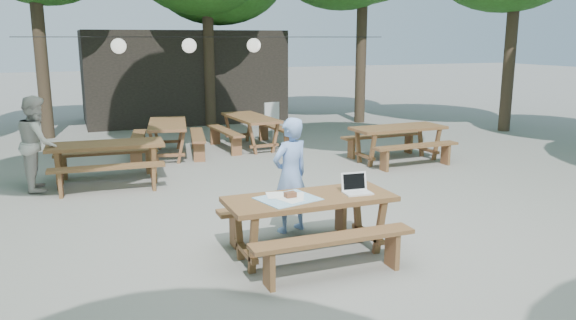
% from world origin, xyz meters
% --- Properties ---
extents(ground, '(80.00, 80.00, 0.00)m').
position_xyz_m(ground, '(0.00, 0.00, 0.00)').
color(ground, slate).
rests_on(ground, ground).
extents(pavilion, '(6.00, 3.00, 2.80)m').
position_xyz_m(pavilion, '(0.50, 10.50, 1.40)').
color(pavilion, black).
rests_on(pavilion, ground).
extents(main_picnic_table, '(2.00, 1.58, 0.75)m').
position_xyz_m(main_picnic_table, '(-0.41, -1.54, 0.39)').
color(main_picnic_table, brown).
rests_on(main_picnic_table, ground).
extents(picnic_table_nw, '(2.05, 1.69, 0.75)m').
position_xyz_m(picnic_table_nw, '(-2.40, 2.94, 0.39)').
color(picnic_table_nw, brown).
rests_on(picnic_table_nw, ground).
extents(picnic_table_ne, '(2.03, 1.64, 0.75)m').
position_xyz_m(picnic_table_ne, '(3.48, 2.65, 0.39)').
color(picnic_table_ne, brown).
rests_on(picnic_table_ne, ground).
extents(picnic_table_far_w, '(1.90, 2.15, 0.75)m').
position_xyz_m(picnic_table_far_w, '(-0.96, 5.00, 0.39)').
color(picnic_table_far_w, brown).
rests_on(picnic_table_far_w, ground).
extents(picnic_table_far_e, '(1.71, 2.05, 0.75)m').
position_xyz_m(picnic_table_far_e, '(1.06, 5.27, 0.39)').
color(picnic_table_far_e, brown).
rests_on(picnic_table_far_e, ground).
extents(woman, '(0.66, 0.53, 1.56)m').
position_xyz_m(woman, '(-0.28, -0.60, 0.78)').
color(woman, '#80A4E9').
rests_on(woman, ground).
extents(second_person, '(0.63, 0.81, 1.63)m').
position_xyz_m(second_person, '(-3.51, 3.02, 0.82)').
color(second_person, silver).
rests_on(second_person, ground).
extents(plastic_chair, '(0.51, 0.51, 0.90)m').
position_xyz_m(plastic_chair, '(2.13, 6.47, 0.26)').
color(plastic_chair, silver).
rests_on(plastic_chair, ground).
extents(laptop, '(0.35, 0.28, 0.24)m').
position_xyz_m(laptop, '(0.18, -1.58, 0.81)').
color(laptop, white).
rests_on(laptop, main_picnic_table).
extents(tabletop_clutter, '(0.77, 0.69, 0.08)m').
position_xyz_m(tabletop_clutter, '(-0.68, -1.53, 0.76)').
color(tabletop_clutter, '#3B99CC').
rests_on(tabletop_clutter, main_picnic_table).
extents(paper_lanterns, '(9.00, 0.34, 0.38)m').
position_xyz_m(paper_lanterns, '(-0.19, 6.00, 2.40)').
color(paper_lanterns, black).
rests_on(paper_lanterns, ground).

